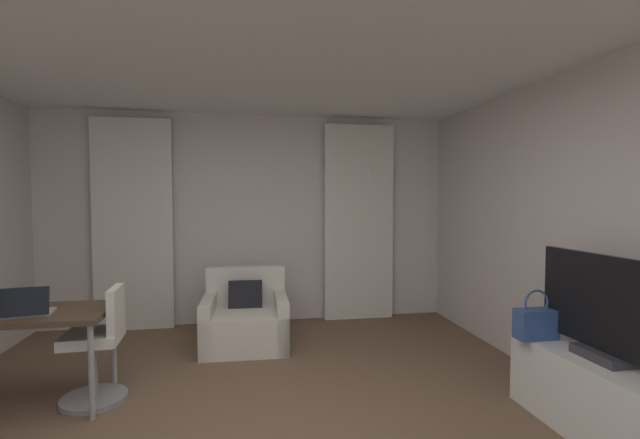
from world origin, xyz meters
name	(u,v)px	position (x,y,z in m)	size (l,w,h in m)	color
wall_window	(251,219)	(0.00, 3.03, 1.30)	(5.12, 0.06, 2.60)	silver
wall_right	(635,237)	(2.53, 0.00, 1.30)	(0.06, 6.12, 2.60)	silver
ceiling	(258,9)	(0.00, 0.00, 2.63)	(5.12, 6.12, 0.06)	white
curtain_left_panel	(133,225)	(-1.38, 2.90, 1.25)	(0.90, 0.06, 2.50)	silver
curtain_right_panel	(359,222)	(1.38, 2.90, 1.25)	(0.90, 0.06, 2.50)	silver
armchair	(245,320)	(-0.08, 2.12, 0.26)	(0.90, 0.89, 0.79)	silver
desk	(19,321)	(-1.73, 0.98, 0.66)	(1.25, 0.64, 0.72)	#4C3828
desk_chair	(99,351)	(-1.20, 1.01, 0.39)	(0.48, 0.48, 0.88)	gray
laptop	(26,310)	(-1.62, 0.86, 0.77)	(0.36, 0.30, 0.22)	#ADADB2
tv_console	(598,397)	(2.19, -0.09, 0.26)	(0.46, 1.21, 0.52)	white
tv_flatscreen	(604,310)	(2.19, -0.12, 0.84)	(0.20, 1.08, 0.68)	#333338
handbag_primary	(536,323)	(2.05, 0.33, 0.64)	(0.30, 0.14, 0.37)	#335193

